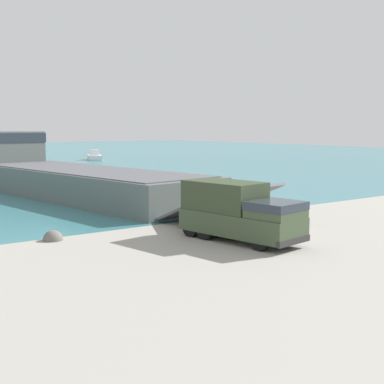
{
  "coord_description": "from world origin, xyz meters",
  "views": [
    {
      "loc": [
        -20.84,
        -22.47,
        6.16
      ],
      "look_at": [
        -1.69,
        3.51,
        2.21
      ],
      "focal_mm": 50.0,
      "sensor_mm": 36.0,
      "label": 1
    }
  ],
  "objects_px": {
    "mooring_bollard": "(244,212)",
    "soldier_on_ramp": "(259,214)",
    "landing_craft": "(43,170)",
    "moored_boat_a": "(94,157)",
    "military_truck": "(239,212)"
  },
  "relations": [
    {
      "from": "soldier_on_ramp",
      "to": "mooring_bollard",
      "type": "bearing_deg",
      "value": -177.7
    },
    {
      "from": "landing_craft",
      "to": "soldier_on_ramp",
      "type": "distance_m",
      "value": 27.23
    },
    {
      "from": "landing_craft",
      "to": "military_truck",
      "type": "xyz_separation_m",
      "value": [
        0.05,
        -28.41,
        -0.41
      ]
    },
    {
      "from": "landing_craft",
      "to": "mooring_bollard",
      "type": "height_order",
      "value": "landing_craft"
    },
    {
      "from": "military_truck",
      "to": "soldier_on_ramp",
      "type": "bearing_deg",
      "value": 107.38
    },
    {
      "from": "mooring_bollard",
      "to": "landing_craft",
      "type": "bearing_deg",
      "value": 101.65
    },
    {
      "from": "mooring_bollard",
      "to": "soldier_on_ramp",
      "type": "bearing_deg",
      "value": -119.25
    },
    {
      "from": "military_truck",
      "to": "mooring_bollard",
      "type": "bearing_deg",
      "value": 127.51
    },
    {
      "from": "soldier_on_ramp",
      "to": "moored_boat_a",
      "type": "distance_m",
      "value": 72.24
    },
    {
      "from": "soldier_on_ramp",
      "to": "landing_craft",
      "type": "bearing_deg",
      "value": -142.5
    },
    {
      "from": "moored_boat_a",
      "to": "landing_craft",
      "type": "bearing_deg",
      "value": -100.1
    },
    {
      "from": "landing_craft",
      "to": "mooring_bollard",
      "type": "bearing_deg",
      "value": -85.72
    },
    {
      "from": "military_truck",
      "to": "mooring_bollard",
      "type": "relative_size",
      "value": 8.02
    },
    {
      "from": "military_truck",
      "to": "mooring_bollard",
      "type": "xyz_separation_m",
      "value": [
        4.78,
        4.95,
        -1.1
      ]
    },
    {
      "from": "landing_craft",
      "to": "military_truck",
      "type": "distance_m",
      "value": 28.41
    }
  ]
}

